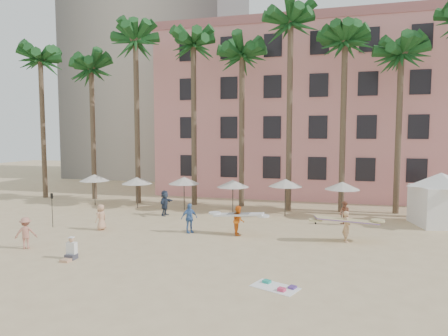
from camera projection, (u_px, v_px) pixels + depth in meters
ground at (188, 266)px, 18.28m from camera, size 120.00×120.00×0.00m
pink_hotel at (341, 114)px, 40.74m from camera, size 35.00×14.00×16.00m
grey_tower at (162, 2)px, 57.39m from camera, size 22.00×18.00×50.00m
palm_row at (259, 46)px, 31.45m from camera, size 44.40×5.40×16.30m
umbrella_row at (208, 182)px, 30.88m from camera, size 22.50×2.70×2.73m
cabana at (440, 194)px, 26.11m from camera, size 5.40×5.40×3.50m
beach_towel at (277, 287)px, 15.67m from camera, size 2.04×1.60×0.14m
carrier_yellow at (347, 224)px, 22.22m from camera, size 3.52×1.51×1.75m
carrier_white at (238, 219)px, 23.81m from camera, size 3.00×1.02×1.75m
beachgoers at (163, 214)px, 25.74m from camera, size 17.42×11.24×1.88m
paddle at (52, 206)px, 25.65m from camera, size 0.18×0.04×2.23m
seated_man at (71, 252)px, 19.16m from camera, size 0.47×0.83×1.08m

